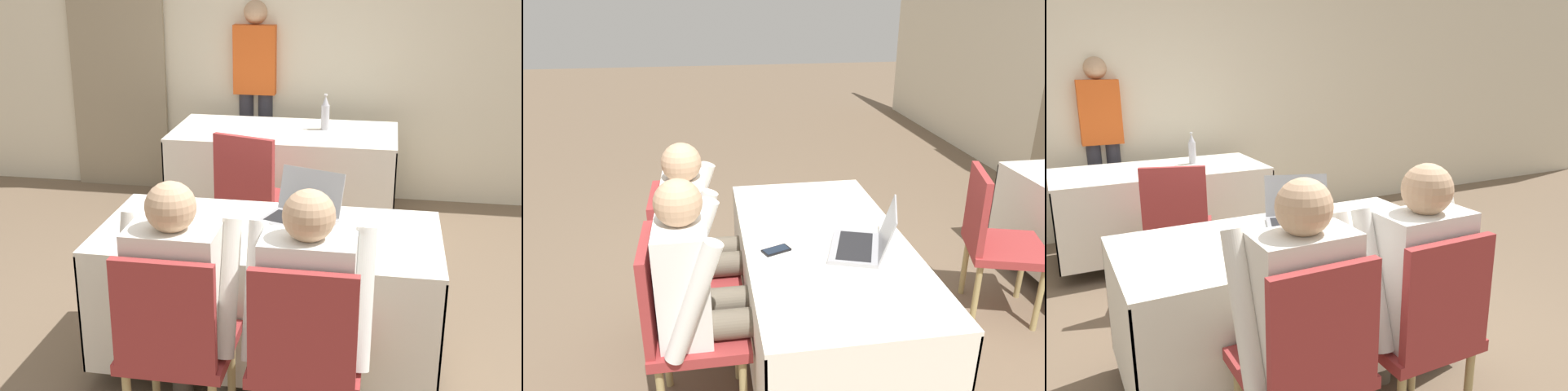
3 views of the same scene
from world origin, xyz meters
TOP-DOWN VIEW (x-y plane):
  - ground_plane at (0.00, 0.00)m, footprint 24.00×24.00m
  - wall_back at (0.00, 2.67)m, footprint 12.00×0.06m
  - curtain_panel at (-1.71, 2.61)m, footprint 0.82×0.04m
  - conference_table_near at (0.00, 0.00)m, footprint 1.63×0.81m
  - conference_table_far at (-0.20, 1.94)m, footprint 1.63×0.81m
  - laptop at (0.14, 0.16)m, footprint 0.42×0.39m
  - cell_phone at (0.08, -0.26)m, footprint 0.11×0.15m
  - paper_beside_laptop at (-0.38, 0.21)m, footprint 0.31×0.36m
  - paper_centre_table at (0.01, 0.19)m, footprint 0.27×0.34m
  - water_bottle at (0.09, 2.02)m, footprint 0.06×0.06m
  - chair_near_left at (-0.26, -0.71)m, footprint 0.44×0.44m
  - chair_near_right at (0.26, -0.71)m, footprint 0.44×0.44m
  - chair_far_spare at (-0.28, 1.11)m, footprint 0.55×0.55m
  - person_checkered_shirt at (-0.26, -0.61)m, footprint 0.50×0.52m
  - person_white_shirt at (0.26, -0.61)m, footprint 0.50×0.52m
  - person_red_shirt at (-0.54, 2.64)m, footprint 0.34×0.20m

SIDE VIEW (x-z plane):
  - ground_plane at x=0.00m, z-range 0.00..0.00m
  - chair_near_left at x=-0.26m, z-range 0.05..0.97m
  - chair_near_right at x=0.26m, z-range 0.05..0.97m
  - chair_far_spare at x=-0.28m, z-range 0.05..0.97m
  - conference_table_near at x=0.00m, z-range 0.19..0.91m
  - conference_table_far at x=-0.20m, z-range 0.19..0.91m
  - person_checkered_shirt at x=-0.26m, z-range 0.08..1.26m
  - person_white_shirt at x=0.26m, z-range 0.08..1.26m
  - paper_beside_laptop at x=-0.38m, z-range 0.72..0.72m
  - paper_centre_table at x=0.01m, z-range 0.72..0.72m
  - cell_phone at x=0.08m, z-range 0.72..0.73m
  - laptop at x=0.14m, z-range 0.65..0.88m
  - water_bottle at x=0.09m, z-range 0.71..0.97m
  - person_red_shirt at x=-0.54m, z-range 0.12..1.71m
  - curtain_panel at x=-1.71m, z-range 0.00..2.65m
  - wall_back at x=0.00m, z-range 0.00..2.70m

